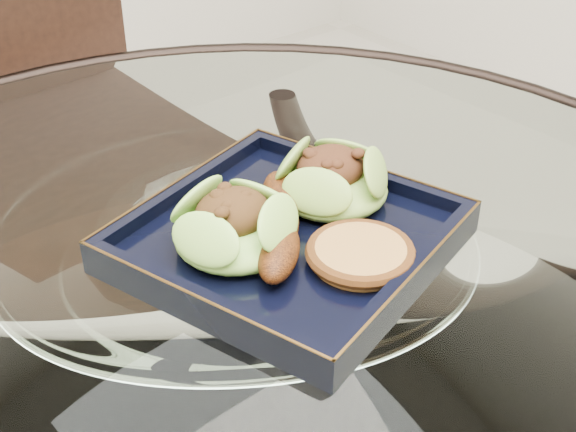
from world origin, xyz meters
TOP-DOWN VIEW (x-y plane):
  - dining_table at (-0.00, -0.00)m, footprint 1.13×1.13m
  - dining_chair at (0.04, 0.50)m, footprint 0.42×0.42m
  - navy_plate at (0.06, -0.00)m, footprint 0.33×0.33m
  - lettuce_wrap_left at (0.01, 0.01)m, footprint 0.12×0.12m
  - lettuce_wrap_right at (0.13, 0.01)m, footprint 0.13×0.13m
  - roasted_plantain at (0.05, -0.00)m, footprint 0.14×0.15m
  - crumb_patty at (0.08, -0.08)m, footprint 0.11×0.11m

SIDE VIEW (x-z plane):
  - dining_chair at x=0.04m, z-range 0.05..0.99m
  - dining_table at x=0.00m, z-range 0.21..0.98m
  - navy_plate at x=0.06m, z-range 0.76..0.78m
  - crumb_patty at x=0.08m, z-range 0.78..0.80m
  - roasted_plantain at x=0.05m, z-range 0.78..0.81m
  - lettuce_wrap_right at x=0.13m, z-range 0.78..0.82m
  - lettuce_wrap_left at x=0.01m, z-range 0.78..0.82m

